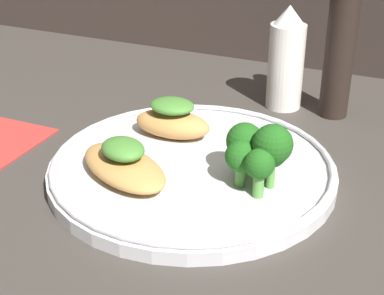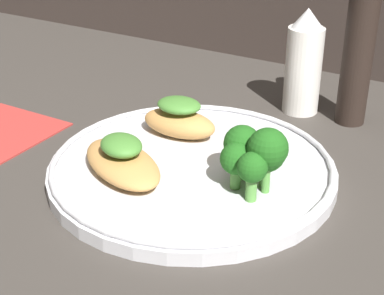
% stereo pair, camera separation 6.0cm
% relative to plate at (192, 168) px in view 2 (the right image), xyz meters
% --- Properties ---
extents(ground_plane, '(1.80, 1.80, 0.01)m').
position_rel_plate_xyz_m(ground_plane, '(0.00, 0.00, -0.01)').
color(ground_plane, '#3D3833').
extents(plate, '(0.30, 0.30, 0.02)m').
position_rel_plate_xyz_m(plate, '(0.00, 0.00, 0.00)').
color(plate, silver).
rests_on(plate, ground_plane).
extents(grilled_meat_front, '(0.13, 0.11, 0.04)m').
position_rel_plate_xyz_m(grilled_meat_front, '(-0.05, -0.05, 0.02)').
color(grilled_meat_front, tan).
rests_on(grilled_meat_front, plate).
extents(grilled_meat_middle, '(0.09, 0.05, 0.04)m').
position_rel_plate_xyz_m(grilled_meat_middle, '(-0.05, 0.05, 0.02)').
color(grilled_meat_middle, tan).
rests_on(grilled_meat_middle, plate).
extents(broccoli_bunch, '(0.07, 0.07, 0.07)m').
position_rel_plate_xyz_m(broccoli_bunch, '(0.07, -0.01, 0.04)').
color(broccoli_bunch, '#569942').
rests_on(broccoli_bunch, plate).
extents(sauce_bottle, '(0.05, 0.05, 0.13)m').
position_rel_plate_xyz_m(sauce_bottle, '(0.03, 0.22, 0.05)').
color(sauce_bottle, white).
rests_on(sauce_bottle, ground_plane).
extents(pepper_grinder, '(0.04, 0.04, 0.19)m').
position_rel_plate_xyz_m(pepper_grinder, '(0.10, 0.22, 0.08)').
color(pepper_grinder, black).
rests_on(pepper_grinder, ground_plane).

